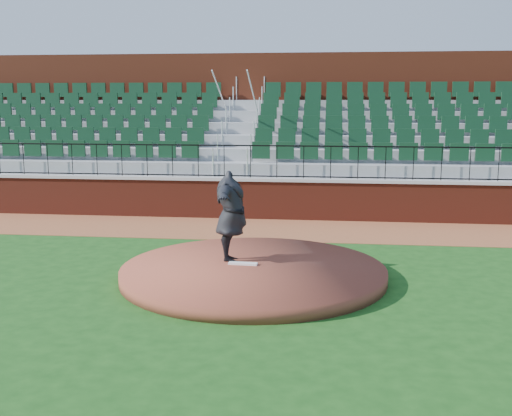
{
  "coord_description": "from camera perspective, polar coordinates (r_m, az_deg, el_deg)",
  "views": [
    {
      "loc": [
        1.61,
        -12.03,
        3.68
      ],
      "look_at": [
        0.0,
        1.5,
        1.3
      ],
      "focal_mm": 43.26,
      "sensor_mm": 36.0,
      "label": 1
    }
  ],
  "objects": [
    {
      "name": "warning_track",
      "position": [
        17.88,
        1.48,
        -1.95
      ],
      "size": [
        34.0,
        3.2,
        0.01
      ],
      "primitive_type": "cube",
      "color": "brown",
      "rests_on": "ground"
    },
    {
      "name": "ground",
      "position": [
        12.68,
        -0.81,
        -6.96
      ],
      "size": [
        90.0,
        90.0,
        0.0
      ],
      "primitive_type": "plane",
      "color": "#164513",
      "rests_on": "ground"
    },
    {
      "name": "wall_railing",
      "position": [
        19.19,
        1.94,
        4.28
      ],
      "size": [
        34.0,
        0.05,
        1.0
      ],
      "primitive_type": null,
      "color": "black",
      "rests_on": "wall_cap"
    },
    {
      "name": "concourse_wall",
      "position": [
        24.62,
        3.06,
        7.73
      ],
      "size": [
        34.0,
        0.5,
        5.5
      ],
      "primitive_type": "cube",
      "color": "maroon",
      "rests_on": "ground"
    },
    {
      "name": "pitcher",
      "position": [
        13.25,
        -2.33,
        -0.74
      ],
      "size": [
        0.9,
        2.47,
        1.97
      ],
      "primitive_type": "imported",
      "rotation": [
        0.0,
        0.0,
        1.67
      ],
      "color": "black",
      "rests_on": "pitchers_mound"
    },
    {
      "name": "pitchers_mound",
      "position": [
        12.99,
        -0.25,
        -5.97
      ],
      "size": [
        5.54,
        5.54,
        0.25
      ],
      "primitive_type": "cylinder",
      "color": "brown",
      "rests_on": "ground"
    },
    {
      "name": "pitching_rubber",
      "position": [
        13.12,
        -1.22,
        -5.16
      ],
      "size": [
        0.63,
        0.2,
        0.04
      ],
      "primitive_type": "cube",
      "rotation": [
        0.0,
        0.0,
        -0.07
      ],
      "color": "white",
      "rests_on": "pitchers_mound"
    },
    {
      "name": "wall_cap",
      "position": [
        19.25,
        1.93,
        2.65
      ],
      "size": [
        34.0,
        0.45,
        0.1
      ],
      "primitive_type": "cube",
      "color": "#B7B7B7",
      "rests_on": "field_wall"
    },
    {
      "name": "field_wall",
      "position": [
        19.34,
        1.92,
        0.74
      ],
      "size": [
        34.0,
        0.35,
        1.2
      ],
      "primitive_type": "cube",
      "color": "maroon",
      "rests_on": "ground"
    },
    {
      "name": "seating_stands",
      "position": [
        21.86,
        2.56,
        6.28
      ],
      "size": [
        34.0,
        5.1,
        4.6
      ],
      "primitive_type": null,
      "color": "gray",
      "rests_on": "ground"
    }
  ]
}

